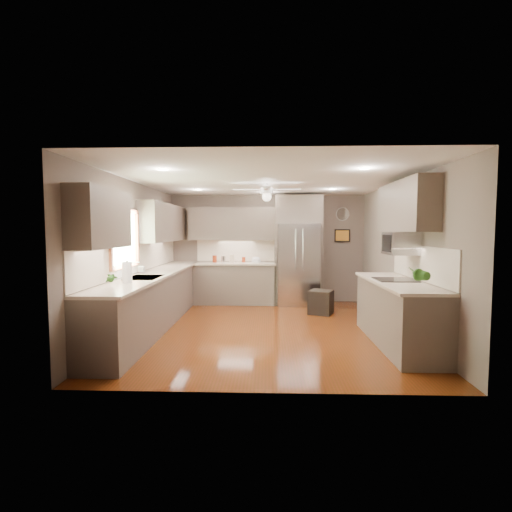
# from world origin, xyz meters

# --- Properties ---
(floor) EXTENTS (5.00, 5.00, 0.00)m
(floor) POSITION_xyz_m (0.00, 0.00, 0.00)
(floor) COLOR #4C240A
(floor) RESTS_ON ground
(ceiling) EXTENTS (5.00, 5.00, 0.00)m
(ceiling) POSITION_xyz_m (0.00, 0.00, 2.50)
(ceiling) COLOR white
(ceiling) RESTS_ON ground
(wall_back) EXTENTS (4.50, 0.00, 4.50)m
(wall_back) POSITION_xyz_m (0.00, 2.50, 1.25)
(wall_back) COLOR #67594E
(wall_back) RESTS_ON ground
(wall_front) EXTENTS (4.50, 0.00, 4.50)m
(wall_front) POSITION_xyz_m (0.00, -2.50, 1.25)
(wall_front) COLOR #67594E
(wall_front) RESTS_ON ground
(wall_left) EXTENTS (0.00, 5.00, 5.00)m
(wall_left) POSITION_xyz_m (-2.25, 0.00, 1.25)
(wall_left) COLOR #67594E
(wall_left) RESTS_ON ground
(wall_right) EXTENTS (0.00, 5.00, 5.00)m
(wall_right) POSITION_xyz_m (2.25, 0.00, 1.25)
(wall_right) COLOR #67594E
(wall_right) RESTS_ON ground
(canister_a) EXTENTS (0.13, 0.13, 0.16)m
(canister_a) POSITION_xyz_m (-1.20, 2.21, 1.02)
(canister_a) COLOR maroon
(canister_a) RESTS_ON back_run
(canister_b) EXTENTS (0.13, 0.13, 0.16)m
(canister_b) POSITION_xyz_m (-1.00, 2.24, 1.01)
(canister_b) COLOR silver
(canister_b) RESTS_ON back_run
(canister_c) EXTENTS (0.13, 0.13, 0.19)m
(canister_c) POSITION_xyz_m (-0.80, 2.20, 1.03)
(canister_c) COLOR tan
(canister_c) RESTS_ON back_run
(canister_d) EXTENTS (0.08, 0.08, 0.12)m
(canister_d) POSITION_xyz_m (-0.54, 2.25, 1.00)
(canister_d) COLOR maroon
(canister_d) RESTS_ON back_run
(soap_bottle) EXTENTS (0.10, 0.10, 0.20)m
(soap_bottle) POSITION_xyz_m (-2.06, -0.19, 1.04)
(soap_bottle) COLOR white
(soap_bottle) RESTS_ON left_run
(potted_plant_left) EXTENTS (0.16, 0.13, 0.27)m
(potted_plant_left) POSITION_xyz_m (-1.96, -1.65, 1.08)
(potted_plant_left) COLOR #285A19
(potted_plant_left) RESTS_ON left_run
(potted_plant_right) EXTENTS (0.24, 0.22, 0.36)m
(potted_plant_right) POSITION_xyz_m (1.92, -1.51, 1.12)
(potted_plant_right) COLOR #285A19
(potted_plant_right) RESTS_ON right_run
(bowl) EXTENTS (0.24, 0.24, 0.05)m
(bowl) POSITION_xyz_m (-0.25, 2.21, 0.97)
(bowl) COLOR tan
(bowl) RESTS_ON back_run
(left_run) EXTENTS (0.65, 4.70, 1.45)m
(left_run) POSITION_xyz_m (-1.95, 0.15, 0.48)
(left_run) COLOR brown
(left_run) RESTS_ON ground
(back_run) EXTENTS (1.85, 0.65, 1.45)m
(back_run) POSITION_xyz_m (-0.72, 2.20, 0.48)
(back_run) COLOR brown
(back_run) RESTS_ON ground
(uppers) EXTENTS (4.50, 4.70, 0.95)m
(uppers) POSITION_xyz_m (-0.74, 0.71, 1.87)
(uppers) COLOR brown
(uppers) RESTS_ON wall_left
(window) EXTENTS (0.05, 1.12, 0.92)m
(window) POSITION_xyz_m (-2.22, -0.50, 1.55)
(window) COLOR #BFF2B2
(window) RESTS_ON wall_left
(sink) EXTENTS (0.50, 0.70, 0.32)m
(sink) POSITION_xyz_m (-1.93, -0.50, 0.91)
(sink) COLOR silver
(sink) RESTS_ON left_run
(refrigerator) EXTENTS (1.06, 0.75, 2.45)m
(refrigerator) POSITION_xyz_m (0.70, 2.16, 1.19)
(refrigerator) COLOR silver
(refrigerator) RESTS_ON ground
(right_run) EXTENTS (0.70, 2.20, 1.45)m
(right_run) POSITION_xyz_m (1.93, -0.80, 0.48)
(right_run) COLOR brown
(right_run) RESTS_ON ground
(microwave) EXTENTS (0.43, 0.55, 0.34)m
(microwave) POSITION_xyz_m (2.03, -0.55, 1.48)
(microwave) COLOR silver
(microwave) RESTS_ON wall_right
(ceiling_fan) EXTENTS (1.18, 1.18, 0.32)m
(ceiling_fan) POSITION_xyz_m (-0.00, 0.30, 2.33)
(ceiling_fan) COLOR white
(ceiling_fan) RESTS_ON ceiling
(recessed_lights) EXTENTS (2.84, 3.14, 0.01)m
(recessed_lights) POSITION_xyz_m (-0.04, 0.40, 2.49)
(recessed_lights) COLOR white
(recessed_lights) RESTS_ON ceiling
(wall_clock) EXTENTS (0.30, 0.03, 0.30)m
(wall_clock) POSITION_xyz_m (1.75, 2.48, 2.05)
(wall_clock) COLOR white
(wall_clock) RESTS_ON wall_back
(framed_print) EXTENTS (0.36, 0.03, 0.30)m
(framed_print) POSITION_xyz_m (1.75, 2.48, 1.55)
(framed_print) COLOR black
(framed_print) RESTS_ON wall_back
(stool) EXTENTS (0.57, 0.57, 0.50)m
(stool) POSITION_xyz_m (1.09, 1.17, 0.24)
(stool) COLOR black
(stool) RESTS_ON ground
(paper_towel) EXTENTS (0.13, 0.13, 0.33)m
(paper_towel) POSITION_xyz_m (-1.95, -1.13, 1.08)
(paper_towel) COLOR white
(paper_towel) RESTS_ON left_run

